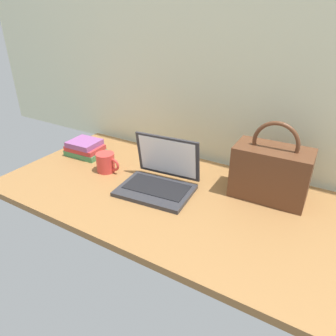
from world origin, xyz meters
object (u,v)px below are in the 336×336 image
laptop (160,178)px  handbag (271,172)px  coffee_mug (106,162)px  book_stack (85,148)px

laptop → handbag: bearing=22.4°
laptop → handbag: size_ratio=1.00×
handbag → laptop: bearing=-157.6°
coffee_mug → laptop: bearing=-0.0°
book_stack → laptop: bearing=-9.0°
handbag → book_stack: (-0.95, -0.09, -0.08)m
handbag → coffee_mug: bearing=-166.5°
handbag → book_stack: bearing=-174.5°
book_stack → handbag: bearing=5.5°
coffee_mug → handbag: bearing=13.5°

